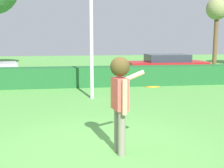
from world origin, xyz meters
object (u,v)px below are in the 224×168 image
frisbee (152,87)px  bare_elm_tree (217,11)px  person (120,92)px  parked_car_red (167,65)px

frisbee → bare_elm_tree: bearing=59.1°
frisbee → person: bearing=-166.7°
frisbee → parked_car_red: 10.59m
frisbee → bare_elm_tree: 19.41m
person → parked_car_red: 10.96m
frisbee → bare_elm_tree: bare_elm_tree is taller
person → bare_elm_tree: size_ratio=0.34×
person → bare_elm_tree: 19.87m
person → parked_car_red: person is taller
parked_car_red → person: bearing=-113.1°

